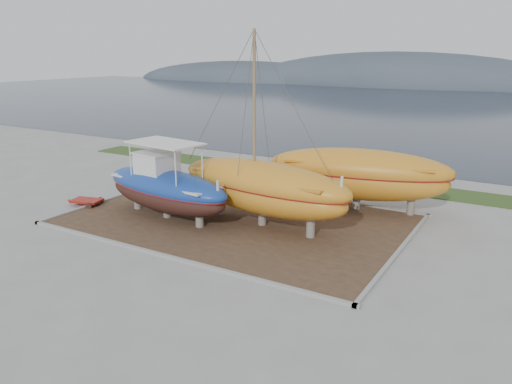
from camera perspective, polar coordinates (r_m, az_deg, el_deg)
The scene contains 11 objects.
ground at distance 24.99m, azimuth -7.17°, elevation -5.81°, with size 140.00×140.00×0.00m, color gray.
dirt_patch at distance 28.04m, azimuth -2.19°, elevation -3.19°, with size 18.00×12.00×0.06m, color #422D1E.
curb_frame at distance 28.02m, azimuth -2.19°, elevation -3.10°, with size 18.60×12.60×0.15m, color gray, non-canonical shape.
grass_strip at distance 37.82m, azimuth 7.25°, elevation 1.75°, with size 44.00×3.00×0.08m, color #284219.
sea at distance 89.90m, azimuth 21.43°, elevation 8.92°, with size 260.00×100.00×0.04m, color black, non-canonical shape.
mountain_ridge at distance 144.28m, azimuth 25.22°, elevation 10.74°, with size 200.00×36.00×20.00m, color #333D49, non-canonical shape.
blue_caique at distance 28.23m, azimuth -10.31°, elevation 1.34°, with size 8.99×2.81×4.32m, color navy, non-canonical shape.
white_dinghy at distance 32.79m, azimuth -8.53°, elevation 0.64°, with size 4.04×1.51×1.21m, color silver, non-canonical shape.
orange_sailboat at distance 25.94m, azimuth 0.75°, elevation 6.92°, with size 10.64×3.13×10.17m, color #C57D1E, non-canonical shape.
orange_bare_hull at distance 29.96m, azimuth 11.55°, elevation 1.33°, with size 10.75×3.23×3.52m, color #C57D1E, non-canonical shape.
red_trailer at distance 32.35m, azimuth -18.77°, elevation -1.14°, with size 2.65×1.33×0.38m, color #9E1D11, non-canonical shape.
Camera 1 is at (14.37, -18.27, 9.17)m, focal length 35.00 mm.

